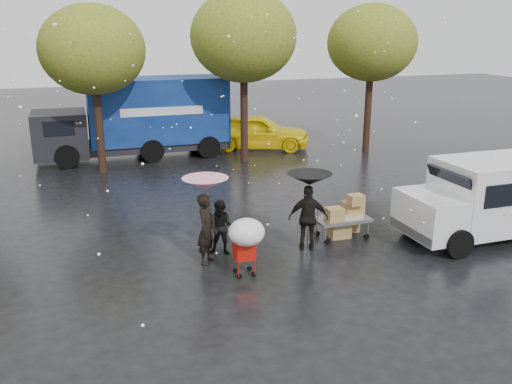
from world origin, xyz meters
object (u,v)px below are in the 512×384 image
object	(u,v)px
person_black	(308,218)
yellow_taxi	(257,131)
white_van	(494,196)
person_pink	(207,229)
vendor_cart	(345,213)
blue_truck	(139,118)
shopping_cart	(246,235)

from	to	relation	value
person_black	yellow_taxi	distance (m)	12.40
white_van	yellow_taxi	world-z (taller)	white_van
person_pink	yellow_taxi	size ratio (longest dim) A/B	0.36
vendor_cart	blue_truck	xyz separation A→B (m)	(-4.09, 11.71, 1.03)
white_van	yellow_taxi	xyz separation A→B (m)	(-2.50, 12.86, -0.32)
person_pink	yellow_taxi	bearing A→B (deg)	9.95
shopping_cart	vendor_cart	bearing A→B (deg)	24.41
vendor_cart	white_van	world-z (taller)	white_van
blue_truck	yellow_taxi	distance (m)	5.57
person_pink	yellow_taxi	world-z (taller)	person_pink
person_pink	blue_truck	distance (m)	12.12
blue_truck	yellow_taxi	size ratio (longest dim) A/B	1.68
white_van	blue_truck	bearing A→B (deg)	121.81
person_black	blue_truck	world-z (taller)	blue_truck
person_black	person_pink	bearing A→B (deg)	20.49
yellow_taxi	person_black	bearing A→B (deg)	-170.47
person_pink	yellow_taxi	xyz separation A→B (m)	(5.42, 12.07, -0.04)
shopping_cart	person_pink	bearing A→B (deg)	120.13
person_pink	shopping_cart	world-z (taller)	person_pink
vendor_cart	blue_truck	bearing A→B (deg)	109.24
person_black	white_van	distance (m)	5.27
person_black	blue_truck	size ratio (longest dim) A/B	0.21
person_black	blue_truck	xyz separation A→B (m)	(-2.78, 12.13, 0.88)
person_pink	vendor_cart	world-z (taller)	person_pink
yellow_taxi	vendor_cart	bearing A→B (deg)	-164.72
person_pink	blue_truck	size ratio (longest dim) A/B	0.21
shopping_cart	blue_truck	xyz separation A→B (m)	(-0.74, 13.23, 0.69)
person_pink	person_black	xyz separation A→B (m)	(2.70, -0.03, -0.01)
shopping_cart	yellow_taxi	distance (m)	14.03
person_black	yellow_taxi	world-z (taller)	person_black
vendor_cart	shopping_cart	size ratio (longest dim) A/B	1.04
vendor_cart	white_van	xyz separation A→B (m)	(3.91, -1.18, 0.43)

